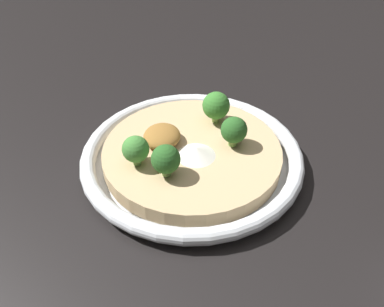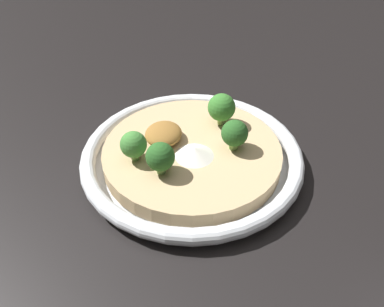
{
  "view_description": "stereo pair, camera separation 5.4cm",
  "coord_description": "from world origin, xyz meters",
  "px_view_note": "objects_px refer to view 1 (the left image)",
  "views": [
    {
      "loc": [
        -0.41,
        -0.03,
        0.36
      ],
      "look_at": [
        0.0,
        0.0,
        0.02
      ],
      "focal_mm": 35.0,
      "sensor_mm": 36.0,
      "label": 1
    },
    {
      "loc": [
        -0.41,
        -0.08,
        0.36
      ],
      "look_at": [
        0.0,
        0.0,
        0.02
      ],
      "focal_mm": 35.0,
      "sensor_mm": 36.0,
      "label": 2
    }
  ],
  "objects_px": {
    "broccoli_back": "(136,149)",
    "broccoli_back_left": "(166,160)",
    "risotto_bowl": "(192,155)",
    "broccoli_front": "(234,130)",
    "broccoli_right": "(216,106)"
  },
  "relations": [
    {
      "from": "risotto_bowl",
      "to": "broccoli_back",
      "type": "distance_m",
      "value": 0.09
    },
    {
      "from": "broccoli_front",
      "to": "broccoli_right",
      "type": "bearing_deg",
      "value": 24.51
    },
    {
      "from": "broccoli_back",
      "to": "broccoli_back_left",
      "type": "bearing_deg",
      "value": -114.34
    },
    {
      "from": "risotto_bowl",
      "to": "broccoli_front",
      "type": "height_order",
      "value": "broccoli_front"
    },
    {
      "from": "broccoli_back",
      "to": "broccoli_back_left",
      "type": "xyz_separation_m",
      "value": [
        -0.02,
        -0.04,
        0.0
      ]
    },
    {
      "from": "broccoli_front",
      "to": "broccoli_right",
      "type": "distance_m",
      "value": 0.06
    },
    {
      "from": "risotto_bowl",
      "to": "broccoli_back_left",
      "type": "distance_m",
      "value": 0.08
    },
    {
      "from": "broccoli_front",
      "to": "broccoli_back_left",
      "type": "relative_size",
      "value": 0.99
    },
    {
      "from": "broccoli_right",
      "to": "broccoli_back",
      "type": "height_order",
      "value": "broccoli_right"
    },
    {
      "from": "broccoli_right",
      "to": "broccoli_back",
      "type": "relative_size",
      "value": 1.16
    },
    {
      "from": "broccoli_back",
      "to": "broccoli_back_left",
      "type": "distance_m",
      "value": 0.05
    },
    {
      "from": "broccoli_front",
      "to": "broccoli_back",
      "type": "bearing_deg",
      "value": 111.08
    },
    {
      "from": "broccoli_front",
      "to": "broccoli_back",
      "type": "distance_m",
      "value": 0.14
    },
    {
      "from": "broccoli_back",
      "to": "risotto_bowl",
      "type": "bearing_deg",
      "value": -60.42
    },
    {
      "from": "risotto_bowl",
      "to": "broccoli_back_left",
      "type": "relative_size",
      "value": 6.99
    }
  ]
}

